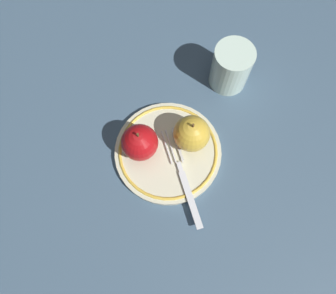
# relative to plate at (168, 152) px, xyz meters

# --- Properties ---
(ground_plane) EXTENTS (2.00, 2.00, 0.00)m
(ground_plane) POSITION_rel_plate_xyz_m (0.01, 0.01, -0.01)
(ground_plane) COLOR #3F586E
(plate) EXTENTS (0.20, 0.20, 0.01)m
(plate) POSITION_rel_plate_xyz_m (0.00, 0.00, 0.00)
(plate) COLOR beige
(plate) RESTS_ON ground_plane
(apple_red_whole) EXTENTS (0.07, 0.07, 0.08)m
(apple_red_whole) POSITION_rel_plate_xyz_m (-0.03, 0.04, 0.04)
(apple_red_whole) COLOR gold
(apple_red_whole) RESTS_ON plate
(apple_second_whole) EXTENTS (0.07, 0.07, 0.08)m
(apple_second_whole) POSITION_rel_plate_xyz_m (0.01, -0.05, 0.04)
(apple_second_whole) COLOR #AC1014
(apple_second_whole) RESTS_ON plate
(fork) EXTENTS (0.17, 0.12, 0.00)m
(fork) POSITION_rel_plate_xyz_m (0.05, 0.04, 0.01)
(fork) COLOR silver
(fork) RESTS_ON plate
(drinking_glass) EXTENTS (0.08, 0.08, 0.09)m
(drinking_glass) POSITION_rel_plate_xyz_m (-0.19, 0.08, 0.04)
(drinking_glass) COLOR silver
(drinking_glass) RESTS_ON ground_plane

